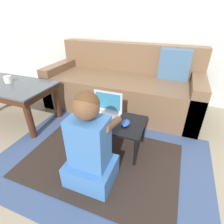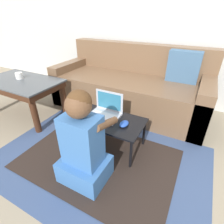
# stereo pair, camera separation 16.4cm
# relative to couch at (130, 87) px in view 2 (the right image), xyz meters

# --- Properties ---
(ground_plane) EXTENTS (16.00, 16.00, 0.00)m
(ground_plane) POSITION_rel_couch_xyz_m (0.16, -1.09, -0.29)
(ground_plane) COLOR gray
(wall_back) EXTENTS (9.00, 0.06, 2.50)m
(wall_back) POSITION_rel_couch_xyz_m (0.16, 0.46, 0.96)
(wall_back) COLOR silver
(wall_back) RESTS_ON ground_plane
(area_rug) EXTENTS (1.89, 1.30, 0.01)m
(area_rug) POSITION_rel_couch_xyz_m (0.16, -1.10, -0.28)
(area_rug) COLOR #3D517A
(area_rug) RESTS_ON ground_plane
(couch) EXTENTS (2.00, 0.85, 0.82)m
(couch) POSITION_rel_couch_xyz_m (0.00, 0.00, 0.00)
(couch) COLOR brown
(couch) RESTS_ON ground_plane
(coffee_table) EXTENTS (0.97, 0.57, 0.47)m
(coffee_table) POSITION_rel_couch_xyz_m (-1.10, -0.82, 0.10)
(coffee_table) COLOR #4C5156
(coffee_table) RESTS_ON ground_plane
(laptop_desk) EXTENTS (0.64, 0.39, 0.31)m
(laptop_desk) POSITION_rel_couch_xyz_m (0.16, -0.88, -0.01)
(laptop_desk) COLOR black
(laptop_desk) RESTS_ON ground_plane
(laptop) EXTENTS (0.29, 0.21, 0.22)m
(laptop) POSITION_rel_couch_xyz_m (0.08, -0.83, 0.06)
(laptop) COLOR #B7BCC6
(laptop) RESTS_ON laptop_desk
(computer_mouse) EXTENTS (0.07, 0.11, 0.03)m
(computer_mouse) POSITION_rel_couch_xyz_m (0.31, -0.90, 0.03)
(computer_mouse) COLOR #234CB2
(computer_mouse) RESTS_ON laptop_desk
(person_seated) EXTENTS (0.36, 0.43, 0.77)m
(person_seated) POSITION_rel_couch_xyz_m (0.17, -1.32, 0.04)
(person_seated) COLOR #3D70B2
(person_seated) RESTS_ON ground_plane
(cup_on_table) EXTENTS (0.09, 0.09, 0.08)m
(cup_on_table) POSITION_rel_couch_xyz_m (-1.15, -0.79, 0.22)
(cup_on_table) COLOR white
(cup_on_table) RESTS_ON coffee_table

